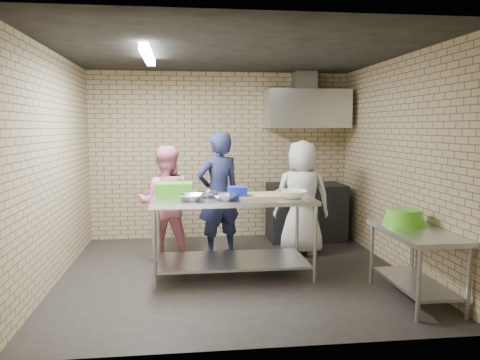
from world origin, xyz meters
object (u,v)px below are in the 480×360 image
Objects in this scene: man_navy at (219,194)px; woman_pink at (166,203)px; bottle_green at (330,115)px; stove at (306,212)px; side_counter at (415,265)px; woman_white at (302,197)px; bottle_red at (306,114)px; green_crate at (174,190)px; green_basin at (404,217)px; prep_table at (232,236)px; blue_tub at (237,193)px.

woman_pink is at bearing -13.66° from man_navy.
bottle_green is at bearing -172.92° from man_navy.
side_counter is at bearing -80.71° from stove.
woman_white is at bearing -174.50° from woman_pink.
stove is 6.67× the size of bottle_red.
side_counter is 2.87m from green_crate.
green_basin is at bearing -82.10° from bottle_red.
woman_pink reaches higher than stove.
prep_table is 4.50× the size of green_crate.
prep_table is at bearing -133.35° from bottle_green.
green_basin is 3.01m from bottle_red.
side_counter is at bearing -85.43° from green_basin.
side_counter is (1.82, -1.06, -0.11)m from prep_table.
woman_pink is (-2.26, -1.15, -1.25)m from bottle_red.
blue_tub is (0.75, -0.22, -0.02)m from green_crate.
blue_tub is (-1.77, 0.96, 0.66)m from side_counter.
woman_white is at bearing 22.32° from green_crate.
stove is 8.00× the size of bottle_green.
blue_tub is at bearing 138.44° from woman_pink.
prep_table is 10.77× the size of bottle_red.
stove is 0.77× the size of woman_pink.
bottle_red is (-0.40, 2.99, 1.65)m from side_counter.
green_crate is 2.39× the size of bottle_red.
man_navy reaches higher than stove.
stove is at bearing -154.26° from woman_pink.
bottle_green reaches higher than green_crate.
bottle_red is at bearing 55.94° from blue_tub.
prep_table is 2.18m from stove.
woman_pink is (-2.66, -1.15, -1.23)m from bottle_green.
bottle_red reaches higher than prep_table.
side_counter is 2.79m from stove.
green_basin is at bearing 94.57° from side_counter.
prep_table is 0.57m from blue_tub.
prep_table reaches higher than stove.
stove is 2.30m from blue_tub.
woman_pink is at bearing 148.93° from green_basin.
blue_tub is at bearing -63.43° from prep_table.
bottle_red is at bearing -149.67° from woman_pink.
woman_pink is at bearing 135.11° from blue_tub.
prep_table is 0.91m from green_crate.
woman_white reaches higher than green_crate.
bottle_red is at bearing 53.61° from prep_table.
side_counter is at bearing -82.38° from bottle_red.
man_navy reaches higher than green_basin.
green_basin reaches higher than side_counter.
woman_pink is at bearing -152.99° from bottle_red.
side_counter is 8.00× the size of bottle_green.
green_basin is 0.29× the size of woman_pink.
woman_white reaches higher than blue_tub.
bottle_red is 0.11× the size of woman_pink.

